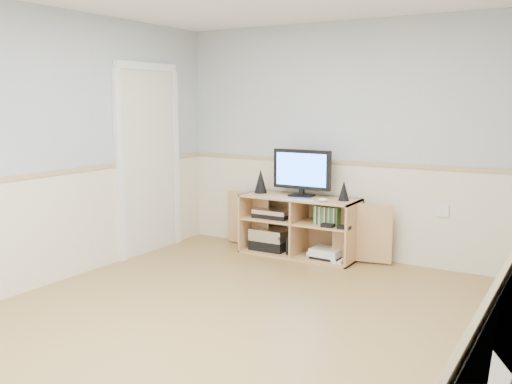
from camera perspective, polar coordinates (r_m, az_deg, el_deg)
room at (r=4.29m, az=-1.86°, el=3.01°), size 4.04×4.54×2.54m
media_cabinet at (r=6.27m, az=4.57°, el=-3.28°), size 2.00×0.48×0.65m
monitor at (r=6.16m, az=4.61°, el=2.11°), size 0.67×0.18×0.51m
speaker_left at (r=6.39m, az=0.47°, el=1.09°), size 0.14×0.14×0.27m
speaker_right at (r=5.96m, az=8.78°, el=0.14°), size 0.11×0.11×0.21m
keyboard at (r=6.00m, az=4.50°, el=-0.69°), size 0.31×0.18×0.01m
mouse at (r=5.89m, az=6.71°, el=-0.78°), size 0.11×0.09×0.04m
av_components at (r=6.40m, az=1.58°, el=-4.05°), size 0.50×0.30×0.47m
game_consoles at (r=6.14m, az=7.02°, el=-6.11°), size 0.45×0.30×0.11m
game_cases at (r=6.03m, az=7.17°, el=-2.33°), size 0.27×0.14×0.19m
wall_outlet at (r=5.93m, az=18.17°, el=-1.78°), size 0.12×0.03×0.12m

